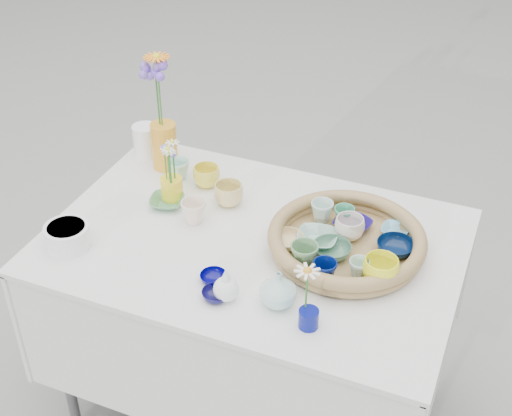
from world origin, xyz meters
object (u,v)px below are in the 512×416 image
at_px(bud_vase_seafoam, 278,289).
at_px(display_table, 254,403).
at_px(tall_vase_yellow, 164,146).
at_px(wicker_tray, 346,241).

bearing_deg(bud_vase_seafoam, display_table, 125.62).
bearing_deg(bud_vase_seafoam, tall_vase_yellow, 140.52).
height_order(bud_vase_seafoam, tall_vase_yellow, tall_vase_yellow).
height_order(wicker_tray, bud_vase_seafoam, bud_vase_seafoam).
relative_size(display_table, bud_vase_seafoam, 11.68).
relative_size(display_table, wicker_tray, 2.66).
relative_size(wicker_tray, bud_vase_seafoam, 4.39).
bearing_deg(display_table, tall_vase_yellow, 148.83).
relative_size(wicker_tray, tall_vase_yellow, 2.79).
bearing_deg(wicker_tray, display_table, -169.88).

